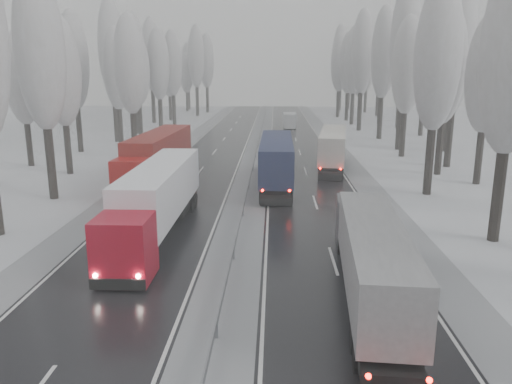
# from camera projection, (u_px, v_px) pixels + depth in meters

# --- Properties ---
(carriageway_right) EXTENTS (7.50, 200.00, 0.03)m
(carriageway_right) POSITION_uv_depth(u_px,v_px,m) (310.00, 185.00, 43.67)
(carriageway_right) COLOR black
(carriageway_right) RESTS_ON ground
(carriageway_left) EXTENTS (7.50, 200.00, 0.03)m
(carriageway_left) POSITION_uv_depth(u_px,v_px,m) (191.00, 184.00, 44.04)
(carriageway_left) COLOR black
(carriageway_left) RESTS_ON ground
(median_slush) EXTENTS (3.00, 200.00, 0.04)m
(median_slush) POSITION_uv_depth(u_px,v_px,m) (250.00, 184.00, 43.85)
(median_slush) COLOR gray
(median_slush) RESTS_ON ground
(shoulder_right) EXTENTS (2.40, 200.00, 0.04)m
(shoulder_right) POSITION_uv_depth(u_px,v_px,m) (367.00, 185.00, 43.50)
(shoulder_right) COLOR gray
(shoulder_right) RESTS_ON ground
(shoulder_left) EXTENTS (2.40, 200.00, 0.04)m
(shoulder_left) POSITION_uv_depth(u_px,v_px,m) (135.00, 183.00, 44.21)
(shoulder_left) COLOR gray
(shoulder_left) RESTS_ON ground
(median_guardrail) EXTENTS (0.12, 200.00, 0.76)m
(median_guardrail) POSITION_uv_depth(u_px,v_px,m) (250.00, 178.00, 43.70)
(median_guardrail) COLOR slate
(median_guardrail) RESTS_ON ground
(tree_18) EXTENTS (3.60, 3.60, 16.58)m
(tree_18) POSITION_uv_depth(u_px,v_px,m) (438.00, 58.00, 37.94)
(tree_18) COLOR black
(tree_18) RESTS_ON ground
(tree_19) EXTENTS (3.60, 3.60, 14.57)m
(tree_19) POSITION_uv_depth(u_px,v_px,m) (488.00, 75.00, 41.94)
(tree_19) COLOR black
(tree_19) RESTS_ON ground
(tree_20) EXTENTS (3.60, 3.60, 15.71)m
(tree_20) POSITION_uv_depth(u_px,v_px,m) (446.00, 66.00, 45.85)
(tree_20) COLOR black
(tree_20) RESTS_ON ground
(tree_21) EXTENTS (3.60, 3.60, 18.62)m
(tree_21) POSITION_uv_depth(u_px,v_px,m) (457.00, 47.00, 49.22)
(tree_21) COLOR black
(tree_21) RESTS_ON ground
(tree_22) EXTENTS (3.60, 3.60, 15.86)m
(tree_22) POSITION_uv_depth(u_px,v_px,m) (408.00, 66.00, 55.99)
(tree_22) COLOR black
(tree_22) RESTS_ON ground
(tree_23) EXTENTS (3.60, 3.60, 13.55)m
(tree_23) POSITION_uv_depth(u_px,v_px,m) (451.00, 79.00, 60.00)
(tree_23) COLOR black
(tree_23) RESTS_ON ground
(tree_24) EXTENTS (3.60, 3.60, 20.49)m
(tree_24) POSITION_uv_depth(u_px,v_px,m) (405.00, 42.00, 60.53)
(tree_24) COLOR black
(tree_24) RESTS_ON ground
(tree_25) EXTENTS (3.60, 3.60, 19.44)m
(tree_25) POSITION_uv_depth(u_px,v_px,m) (451.00, 49.00, 64.33)
(tree_25) COLOR black
(tree_25) RESTS_ON ground
(tree_26) EXTENTS (3.60, 3.60, 18.78)m
(tree_26) POSITION_uv_depth(u_px,v_px,m) (384.00, 54.00, 70.75)
(tree_26) COLOR black
(tree_26) RESTS_ON ground
(tree_27) EXTENTS (3.60, 3.60, 17.62)m
(tree_27) POSITION_uv_depth(u_px,v_px,m) (426.00, 60.00, 74.56)
(tree_27) COLOR black
(tree_27) RESTS_ON ground
(tree_28) EXTENTS (3.60, 3.60, 19.62)m
(tree_28) POSITION_uv_depth(u_px,v_px,m) (362.00, 53.00, 81.04)
(tree_28) COLOR black
(tree_28) RESTS_ON ground
(tree_29) EXTENTS (3.60, 3.60, 18.11)m
(tree_29) POSITION_uv_depth(u_px,v_px,m) (402.00, 59.00, 84.90)
(tree_29) COLOR black
(tree_29) RESTS_ON ground
(tree_30) EXTENTS (3.60, 3.60, 17.86)m
(tree_30) POSITION_uv_depth(u_px,v_px,m) (354.00, 61.00, 90.77)
(tree_30) COLOR black
(tree_30) RESTS_ON ground
(tree_31) EXTENTS (3.60, 3.60, 18.58)m
(tree_31) POSITION_uv_depth(u_px,v_px,m) (382.00, 59.00, 94.34)
(tree_31) COLOR black
(tree_31) RESTS_ON ground
(tree_32) EXTENTS (3.60, 3.60, 17.33)m
(tree_32) POSITION_uv_depth(u_px,v_px,m) (348.00, 63.00, 98.14)
(tree_32) COLOR black
(tree_32) RESTS_ON ground
(tree_33) EXTENTS (3.60, 3.60, 14.33)m
(tree_33) POSITION_uv_depth(u_px,v_px,m) (361.00, 73.00, 102.36)
(tree_33) COLOR black
(tree_33) RESTS_ON ground
(tree_34) EXTENTS (3.60, 3.60, 17.63)m
(tree_34) POSITION_uv_depth(u_px,v_px,m) (339.00, 63.00, 105.02)
(tree_34) COLOR black
(tree_34) RESTS_ON ground
(tree_35) EXTENTS (3.60, 3.60, 18.25)m
(tree_35) POSITION_uv_depth(u_px,v_px,m) (380.00, 61.00, 108.49)
(tree_35) COLOR black
(tree_35) RESTS_ON ground
(tree_36) EXTENTS (3.60, 3.60, 20.23)m
(tree_36) POSITION_uv_depth(u_px,v_px,m) (340.00, 56.00, 114.15)
(tree_36) COLOR black
(tree_36) RESTS_ON ground
(tree_37) EXTENTS (3.60, 3.60, 16.37)m
(tree_37) POSITION_uv_depth(u_px,v_px,m) (367.00, 67.00, 118.37)
(tree_37) COLOR black
(tree_37) RESTS_ON ground
(tree_38) EXTENTS (3.60, 3.60, 17.97)m
(tree_38) POSITION_uv_depth(u_px,v_px,m) (341.00, 63.00, 124.69)
(tree_38) COLOR black
(tree_38) RESTS_ON ground
(tree_39) EXTENTS (3.60, 3.60, 16.19)m
(tree_39) POSITION_uv_depth(u_px,v_px,m) (350.00, 68.00, 128.74)
(tree_39) COLOR black
(tree_39) RESTS_ON ground
(tree_58) EXTENTS (3.60, 3.60, 17.21)m
(tree_58) POSITION_uv_depth(u_px,v_px,m) (40.00, 52.00, 36.49)
(tree_58) COLOR black
(tree_58) RESTS_ON ground
(tree_60) EXTENTS (3.60, 3.60, 14.84)m
(tree_60) POSITION_uv_depth(u_px,v_px,m) (61.00, 72.00, 46.30)
(tree_60) COLOR black
(tree_60) RESTS_ON ground
(tree_61) EXTENTS (3.60, 3.60, 13.95)m
(tree_61) POSITION_uv_depth(u_px,v_px,m) (22.00, 78.00, 50.52)
(tree_61) COLOR black
(tree_61) RESTS_ON ground
(tree_62) EXTENTS (3.60, 3.60, 16.04)m
(tree_62) POSITION_uv_depth(u_px,v_px,m) (130.00, 65.00, 55.24)
(tree_62) COLOR black
(tree_62) RESTS_ON ground
(tree_63) EXTENTS (3.60, 3.60, 16.88)m
(tree_63) POSITION_uv_depth(u_px,v_px,m) (74.00, 61.00, 59.27)
(tree_63) COLOR black
(tree_63) RESTS_ON ground
(tree_64) EXTENTS (3.60, 3.60, 15.42)m
(tree_64) POSITION_uv_depth(u_px,v_px,m) (117.00, 69.00, 64.21)
(tree_64) COLOR black
(tree_64) RESTS_ON ground
(tree_65) EXTENTS (3.60, 3.60, 19.48)m
(tree_65) POSITION_uv_depth(u_px,v_px,m) (112.00, 50.00, 67.55)
(tree_65) COLOR black
(tree_65) RESTS_ON ground
(tree_66) EXTENTS (3.60, 3.60, 15.23)m
(tree_66) POSITION_uv_depth(u_px,v_px,m) (138.00, 70.00, 73.59)
(tree_66) COLOR black
(tree_66) RESTS_ON ground
(tree_67) EXTENTS (3.60, 3.60, 17.09)m
(tree_67) POSITION_uv_depth(u_px,v_px,m) (135.00, 62.00, 77.24)
(tree_67) COLOR black
(tree_67) RESTS_ON ground
(tree_68) EXTENTS (3.60, 3.60, 16.65)m
(tree_68) POSITION_uv_depth(u_px,v_px,m) (158.00, 64.00, 79.89)
(tree_68) COLOR black
(tree_68) RESTS_ON ground
(tree_69) EXTENTS (3.60, 3.60, 19.35)m
(tree_69) POSITION_uv_depth(u_px,v_px,m) (135.00, 54.00, 83.54)
(tree_69) COLOR black
(tree_69) RESTS_ON ground
(tree_70) EXTENTS (3.60, 3.60, 17.09)m
(tree_70) POSITION_uv_depth(u_px,v_px,m) (172.00, 64.00, 89.60)
(tree_70) COLOR black
(tree_70) RESTS_ON ground
(tree_71) EXTENTS (3.60, 3.60, 19.61)m
(tree_71) POSITION_uv_depth(u_px,v_px,m) (151.00, 55.00, 93.28)
(tree_71) COLOR black
(tree_71) RESTS_ON ground
(tree_72) EXTENTS (3.60, 3.60, 15.11)m
(tree_72) POSITION_uv_depth(u_px,v_px,m) (169.00, 71.00, 99.07)
(tree_72) COLOR black
(tree_72) RESTS_ON ground
(tree_73) EXTENTS (3.60, 3.60, 17.22)m
(tree_73) POSITION_uv_depth(u_px,v_px,m) (159.00, 64.00, 102.74)
(tree_73) COLOR black
(tree_73) RESTS_ON ground
(tree_74) EXTENTS (3.60, 3.60, 19.68)m
(tree_74) POSITION_uv_depth(u_px,v_px,m) (196.00, 57.00, 108.73)
(tree_74) COLOR black
(tree_74) RESTS_ON ground
(tree_75) EXTENTS (3.60, 3.60, 18.60)m
(tree_75) POSITION_uv_depth(u_px,v_px,m) (159.00, 61.00, 113.09)
(tree_75) COLOR black
(tree_75) RESTS_ON ground
(tree_76) EXTENTS (3.60, 3.60, 18.55)m
(tree_76) POSITION_uv_depth(u_px,v_px,m) (207.00, 61.00, 117.98)
(tree_76) COLOR black
(tree_76) RESTS_ON ground
(tree_77) EXTENTS (3.60, 3.60, 14.32)m
(tree_77) POSITION_uv_depth(u_px,v_px,m) (186.00, 73.00, 122.70)
(tree_77) COLOR black
(tree_77) RESTS_ON ground
(tree_78) EXTENTS (3.60, 3.60, 19.55)m
(tree_78) POSITION_uv_depth(u_px,v_px,m) (196.00, 59.00, 124.35)
(tree_78) COLOR black
(tree_78) RESTS_ON ground
(tree_79) EXTENTS (3.60, 3.60, 17.07)m
(tree_79) POSITION_uv_depth(u_px,v_px,m) (188.00, 66.00, 128.71)
(tree_79) COLOR black
(tree_79) RESTS_ON ground
(truck_grey_tarp) EXTENTS (3.32, 14.39, 3.66)m
(truck_grey_tarp) POSITION_uv_depth(u_px,v_px,m) (371.00, 252.00, 21.43)
(truck_grey_tarp) COLOR #48484D
(truck_grey_tarp) RESTS_ON ground
(truck_blue_box) EXTENTS (2.67, 16.33, 4.18)m
(truck_blue_box) POSITION_uv_depth(u_px,v_px,m) (276.00, 158.00, 43.00)
(truck_blue_box) COLOR navy
(truck_blue_box) RESTS_ON ground
(truck_cream_box) EXTENTS (4.45, 15.31, 3.89)m
(truck_cream_box) POSITION_uv_depth(u_px,v_px,m) (333.00, 145.00, 51.43)
(truck_cream_box) COLOR #B7B4A2
(truck_cream_box) RESTS_ON ground
(box_truck_distant) EXTENTS (2.14, 6.94, 2.59)m
(box_truck_distant) POSITION_uv_depth(u_px,v_px,m) (289.00, 120.00, 87.66)
(box_truck_distant) COLOR #B0B4B8
(box_truck_distant) RESTS_ON ground
(truck_red_white) EXTENTS (2.65, 16.30, 4.17)m
(truck_red_white) POSITION_uv_depth(u_px,v_px,m) (157.00, 197.00, 29.59)
(truck_red_white) COLOR #A0081B
(truck_red_white) RESTS_ON ground
(truck_red_red) EXTENTS (3.40, 17.16, 4.38)m
(truck_red_red) POSITION_uv_depth(u_px,v_px,m) (157.00, 155.00, 43.81)
(truck_red_red) COLOR #9F0B09
(truck_red_red) RESTS_ON ground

